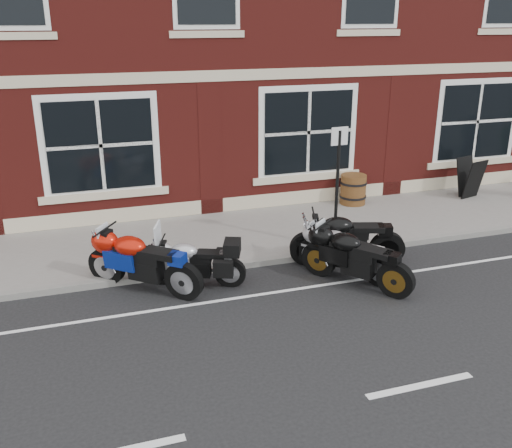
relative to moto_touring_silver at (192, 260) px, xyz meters
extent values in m
plane|color=black|center=(2.25, -0.97, -0.50)|extent=(80.00, 80.00, 0.00)
cube|color=slate|center=(2.25, 2.03, -0.44)|extent=(30.00, 3.00, 0.12)
cube|color=slate|center=(2.25, 0.45, -0.44)|extent=(30.00, 0.16, 0.12)
cylinder|color=black|center=(-0.55, 0.23, -0.21)|extent=(0.57, 0.33, 0.57)
cylinder|color=black|center=(0.65, -0.27, -0.21)|extent=(0.57, 0.33, 0.57)
cube|color=black|center=(0.01, -0.01, 0.09)|extent=(0.74, 0.47, 0.20)
ellipsoid|color=#ACABB0|center=(-0.11, 0.05, 0.20)|extent=(0.59, 0.49, 0.29)
cube|color=black|center=(0.34, -0.14, 0.16)|extent=(0.54, 0.40, 0.09)
cube|color=silver|center=(-0.53, 0.22, 0.53)|extent=(0.18, 0.36, 0.40)
cylinder|color=black|center=(-1.45, 0.56, -0.14)|extent=(0.63, 0.58, 0.71)
cylinder|color=black|center=(-0.23, -0.50, -0.14)|extent=(0.63, 0.58, 0.71)
cube|color=black|center=(-0.89, 0.06, 0.24)|extent=(0.85, 0.79, 0.25)
ellipsoid|color=#B41507|center=(-1.01, 0.17, 0.37)|extent=(0.74, 0.71, 0.36)
cube|color=black|center=(-0.55, -0.23, 0.33)|extent=(0.65, 0.62, 0.11)
cylinder|color=black|center=(2.41, -0.33, -0.16)|extent=(0.51, 0.64, 0.68)
cylinder|color=black|center=(3.30, -1.59, -0.16)|extent=(0.51, 0.64, 0.68)
cube|color=black|center=(2.82, -0.91, 0.20)|extent=(0.70, 0.85, 0.23)
ellipsoid|color=black|center=(2.73, -0.78, 0.33)|extent=(0.66, 0.71, 0.34)
cube|color=black|center=(3.07, -1.26, 0.29)|extent=(0.57, 0.64, 0.11)
cylinder|color=black|center=(2.41, 0.01, -0.19)|extent=(0.48, 0.56, 0.62)
cylinder|color=black|center=(3.27, -1.09, -0.19)|extent=(0.48, 0.56, 0.62)
cube|color=black|center=(2.81, -0.50, 0.13)|extent=(0.66, 0.75, 0.21)
ellipsoid|color=#B8B7BC|center=(2.72, -0.39, 0.25)|extent=(0.60, 0.64, 0.31)
cube|color=black|center=(3.04, -0.81, 0.21)|extent=(0.52, 0.57, 0.10)
cylinder|color=black|center=(2.37, 0.21, -0.15)|extent=(0.71, 0.35, 0.70)
cylinder|color=black|center=(3.87, -0.27, -0.15)|extent=(0.71, 0.35, 0.70)
cube|color=black|center=(3.07, -0.01, 0.22)|extent=(0.91, 0.52, 0.24)
ellipsoid|color=black|center=(2.91, 0.04, 0.35)|extent=(0.70, 0.56, 0.35)
cube|color=black|center=(3.48, -0.15, 0.31)|extent=(0.66, 0.45, 0.11)
cylinder|color=#442F12|center=(4.89, 3.15, 0.00)|extent=(0.65, 0.65, 0.76)
cylinder|color=black|center=(4.89, 3.15, -0.18)|extent=(0.68, 0.68, 0.05)
cylinder|color=black|center=(4.89, 3.15, 0.18)|extent=(0.68, 0.68, 0.05)
cylinder|color=black|center=(3.14, 0.58, 0.85)|extent=(0.07, 0.07, 2.46)
cube|color=silver|center=(3.14, 0.58, 1.97)|extent=(0.36, 0.04, 0.36)
camera|label=1|loc=(-1.85, -9.41, 4.16)|focal=40.00mm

